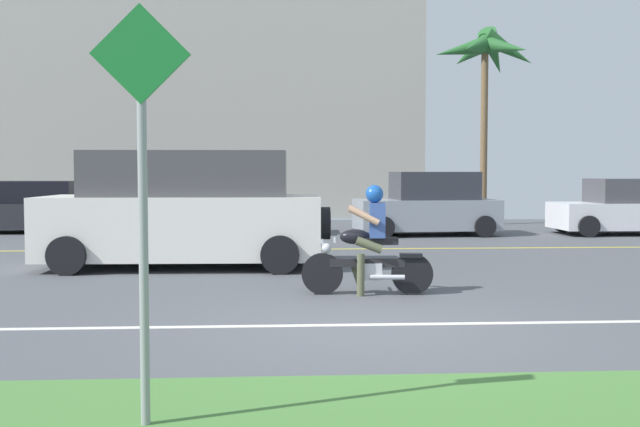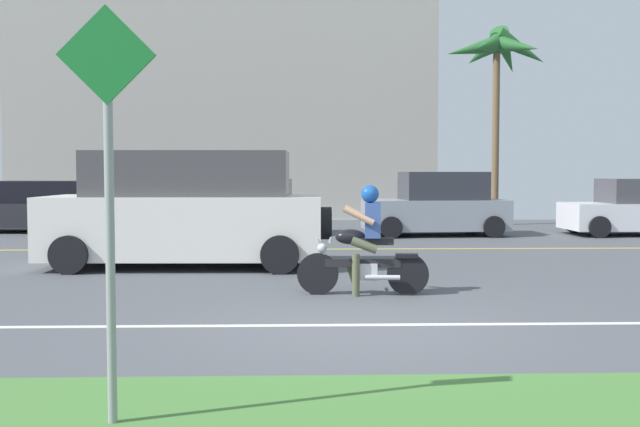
% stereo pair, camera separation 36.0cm
% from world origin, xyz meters
% --- Properties ---
extents(ground, '(56.00, 30.00, 0.04)m').
position_xyz_m(ground, '(0.00, 3.00, -0.02)').
color(ground, '#4C4F54').
extents(lane_line_near, '(50.40, 0.12, 0.01)m').
position_xyz_m(lane_line_near, '(0.00, 0.02, 0.00)').
color(lane_line_near, silver).
rests_on(lane_line_near, ground).
extents(lane_line_far, '(50.40, 0.12, 0.01)m').
position_xyz_m(lane_line_far, '(0.00, 8.10, 0.00)').
color(lane_line_far, yellow).
rests_on(lane_line_far, ground).
extents(motorcyclist, '(1.80, 0.59, 1.50)m').
position_xyz_m(motorcyclist, '(0.24, 2.05, 0.63)').
color(motorcyclist, black).
rests_on(motorcyclist, ground).
extents(suv_nearby, '(5.03, 2.26, 2.04)m').
position_xyz_m(suv_nearby, '(-2.62, 5.20, 0.99)').
color(suv_nearby, white).
rests_on(suv_nearby, ground).
extents(parked_car_0, '(4.34, 1.97, 1.43)m').
position_xyz_m(parked_car_0, '(-7.94, 13.10, 0.68)').
color(parked_car_0, '#232328').
rests_on(parked_car_0, ground).
extents(parked_car_1, '(3.86, 2.11, 1.49)m').
position_xyz_m(parked_car_1, '(-2.10, 12.21, 0.70)').
color(parked_car_1, '#232328').
rests_on(parked_car_1, ground).
extents(parked_car_2, '(3.79, 2.13, 1.68)m').
position_xyz_m(parked_car_2, '(3.04, 11.61, 0.78)').
color(parked_car_2, '#8C939E').
rests_on(parked_car_2, ground).
extents(parked_car_3, '(3.68, 1.89, 1.50)m').
position_xyz_m(parked_car_3, '(8.41, 11.53, 0.70)').
color(parked_car_3, silver).
rests_on(parked_car_3, ground).
extents(palm_tree_0, '(3.27, 3.14, 6.31)m').
position_xyz_m(palm_tree_0, '(5.61, 15.37, 5.34)').
color(palm_tree_0, brown).
rests_on(palm_tree_0, ground).
extents(street_sign, '(0.62, 0.06, 2.72)m').
position_xyz_m(street_sign, '(-1.86, -3.28, 1.65)').
color(street_sign, gray).
rests_on(street_sign, ground).
extents(building_far, '(15.65, 4.00, 8.87)m').
position_xyz_m(building_far, '(-3.38, 21.00, 4.43)').
color(building_far, '#A8A399').
rests_on(building_far, ground).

